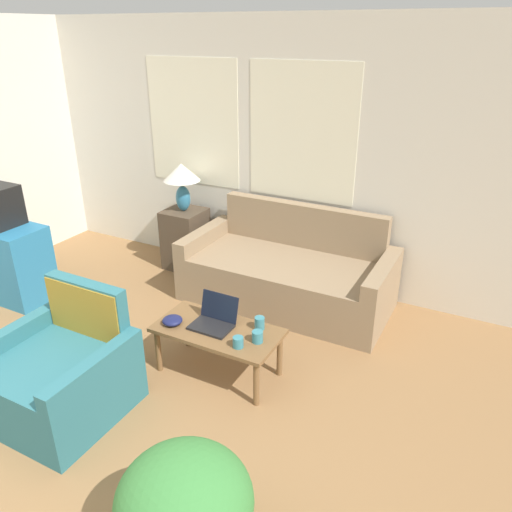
% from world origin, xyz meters
% --- Properties ---
extents(wall_back, '(5.98, 0.06, 2.60)m').
position_xyz_m(wall_back, '(-0.00, 3.44, 1.31)').
color(wall_back, silver).
rests_on(wall_back, ground_plane).
extents(couch, '(1.98, 0.92, 0.89)m').
position_xyz_m(couch, '(0.65, 2.97, 0.28)').
color(couch, '#937A5B').
rests_on(couch, ground_plane).
extents(armchair, '(0.87, 0.83, 0.85)m').
position_xyz_m(armchair, '(-0.11, 0.83, 0.27)').
color(armchair, '#2D6B75').
rests_on(armchair, ground_plane).
extents(tv_dresser, '(1.03, 0.47, 0.75)m').
position_xyz_m(tv_dresser, '(-1.93, 1.75, 0.37)').
color(tv_dresser, teal).
rests_on(tv_dresser, ground_plane).
extents(side_table, '(0.41, 0.41, 0.66)m').
position_xyz_m(side_table, '(-0.68, 3.13, 0.33)').
color(side_table, '#4C3D2D').
rests_on(side_table, ground_plane).
extents(table_lamp, '(0.39, 0.39, 0.51)m').
position_xyz_m(table_lamp, '(-0.68, 3.13, 1.03)').
color(table_lamp, teal).
rests_on(table_lamp, side_table).
extents(coffee_table, '(0.96, 0.49, 0.40)m').
position_xyz_m(coffee_table, '(0.65, 1.65, 0.35)').
color(coffee_table, brown).
rests_on(coffee_table, ground_plane).
extents(laptop, '(0.31, 0.27, 0.22)m').
position_xyz_m(laptop, '(0.60, 1.69, 0.45)').
color(laptop, black).
rests_on(laptop, coffee_table).
extents(cup_navy, '(0.08, 0.08, 0.08)m').
position_xyz_m(cup_navy, '(0.91, 1.52, 0.44)').
color(cup_navy, teal).
rests_on(cup_navy, coffee_table).
extents(cup_yellow, '(0.08, 0.08, 0.09)m').
position_xyz_m(cup_yellow, '(1.00, 1.64, 0.44)').
color(cup_yellow, teal).
rests_on(cup_yellow, coffee_table).
extents(cup_white, '(0.08, 0.08, 0.10)m').
position_xyz_m(cup_white, '(0.93, 1.80, 0.45)').
color(cup_white, teal).
rests_on(cup_white, coffee_table).
extents(snack_bowl, '(0.16, 0.16, 0.06)m').
position_xyz_m(snack_bowl, '(0.31, 1.55, 0.43)').
color(snack_bowl, '#191E4C').
rests_on(snack_bowl, coffee_table).
extents(potted_plant, '(0.66, 0.66, 0.69)m').
position_xyz_m(potted_plant, '(1.33, 0.26, 0.41)').
color(potted_plant, '#4C4C4C').
rests_on(potted_plant, ground_plane).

